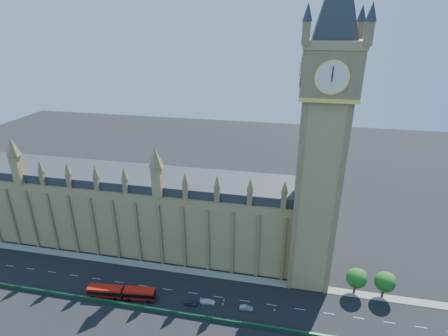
% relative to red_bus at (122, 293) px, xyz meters
% --- Properties ---
extents(ground, '(400.00, 400.00, 0.00)m').
position_rel_red_bus_xyz_m(ground, '(16.02, 5.96, -1.81)').
color(ground, black).
rests_on(ground, ground).
extents(palace_westminster, '(120.00, 20.00, 28.00)m').
position_rel_red_bus_xyz_m(palace_westminster, '(-8.98, 27.96, 12.05)').
color(palace_westminster, '#A1854E').
rests_on(palace_westminster, ground).
extents(elizabeth_tower, '(20.59, 20.59, 105.00)m').
position_rel_red_bus_xyz_m(elizabeth_tower, '(54.02, 19.95, 52.75)').
color(elizabeth_tower, '#A1854E').
rests_on(elizabeth_tower, ground).
extents(bridge_parapet, '(160.00, 0.60, 1.20)m').
position_rel_red_bus_xyz_m(bridge_parapet, '(16.02, -3.04, -1.21)').
color(bridge_parapet, '#1E4C2D').
rests_on(bridge_parapet, ground).
extents(kerb_north, '(160.00, 3.00, 0.16)m').
position_rel_red_bus_xyz_m(kerb_north, '(16.02, 15.46, -1.73)').
color(kerb_north, gray).
rests_on(kerb_north, ground).
extents(tree_east_near, '(6.00, 6.00, 8.50)m').
position_rel_red_bus_xyz_m(tree_east_near, '(68.24, 16.04, 3.83)').
color(tree_east_near, '#382619').
rests_on(tree_east_near, ground).
extents(tree_east_far, '(6.00, 6.00, 8.50)m').
position_rel_red_bus_xyz_m(tree_east_far, '(76.24, 16.04, 3.83)').
color(tree_east_far, '#382619').
rests_on(tree_east_far, ground).
extents(red_bus, '(20.41, 4.98, 3.44)m').
position_rel_red_bus_xyz_m(red_bus, '(0.00, 0.00, 0.00)').
color(red_bus, red).
rests_on(red_bus, ground).
extents(car_grey, '(3.89, 1.59, 1.32)m').
position_rel_red_bus_xyz_m(car_grey, '(20.84, 1.30, -1.15)').
color(car_grey, '#383A3F').
rests_on(car_grey, ground).
extents(car_silver, '(3.98, 1.62, 1.28)m').
position_rel_red_bus_xyz_m(car_silver, '(36.98, 2.71, -1.17)').
color(car_silver, '#96979D').
rests_on(car_silver, ground).
extents(car_white, '(4.61, 2.22, 1.29)m').
position_rel_red_bus_xyz_m(car_white, '(25.59, 2.83, -1.16)').
color(car_white, white).
rests_on(car_white, ground).
extents(cone_a, '(0.43, 0.43, 0.69)m').
position_rel_red_bus_xyz_m(cone_a, '(30.02, 4.72, -1.47)').
color(cone_a, black).
rests_on(cone_a, ground).
extents(cone_b, '(0.48, 0.48, 0.74)m').
position_rel_red_bus_xyz_m(cone_b, '(30.02, 3.18, -1.45)').
color(cone_b, black).
rests_on(cone_b, ground).
extents(cone_c, '(0.44, 0.44, 0.63)m').
position_rel_red_bus_xyz_m(cone_c, '(30.02, 2.74, -1.50)').
color(cone_c, black).
rests_on(cone_c, ground).
extents(cone_d, '(0.57, 0.57, 0.73)m').
position_rel_red_bus_xyz_m(cone_d, '(44.89, 3.73, -1.45)').
color(cone_d, black).
rests_on(cone_d, ground).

